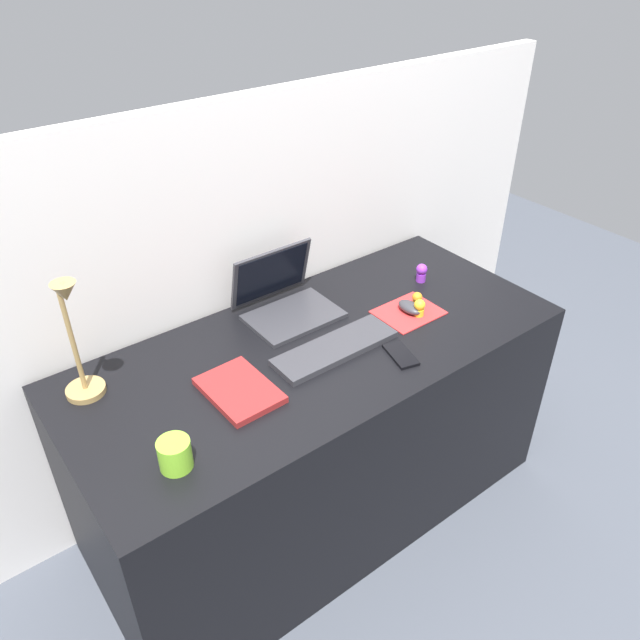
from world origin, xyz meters
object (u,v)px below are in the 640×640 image
coffee_mug (175,454)px  toy_figurine_yellow (419,308)px  mouse (410,307)px  laptop (284,297)px  notebook_pad (239,390)px  cell_phone (401,355)px  desk_lamp (75,344)px  keyboard (335,348)px  toy_figurine_purple (421,272)px  toy_figurine_orange (417,300)px

coffee_mug → toy_figurine_yellow: 0.96m
mouse → coffee_mug: (-0.94, -0.15, 0.02)m
coffee_mug → toy_figurine_yellow: (0.95, 0.11, -0.01)m
laptop → toy_figurine_yellow: bearing=-41.6°
notebook_pad → cell_phone: bearing=-19.0°
desk_lamp → coffee_mug: (0.08, -0.38, -0.15)m
keyboard → toy_figurine_purple: (0.51, 0.14, 0.03)m
keyboard → cell_phone: bearing=-45.2°
toy_figurine_purple → toy_figurine_orange: size_ratio=1.17×
laptop → toy_figurine_orange: laptop is taller
notebook_pad → toy_figurine_orange: bearing=-0.3°
keyboard → mouse: 0.33m
notebook_pad → toy_figurine_purple: 0.86m
keyboard → toy_figurine_orange: 0.38m
toy_figurine_orange → toy_figurine_yellow: toy_figurine_yellow is taller
cell_phone → coffee_mug: (-0.75, 0.01, 0.04)m
keyboard → coffee_mug: 0.62m
cell_phone → coffee_mug: size_ratio=1.54×
keyboard → toy_figurine_purple: bearing=15.4°
notebook_pad → toy_figurine_orange: size_ratio=4.04×
keyboard → cell_phone: 0.20m
keyboard → mouse: size_ratio=4.27×
cell_phone → toy_figurine_orange: toy_figurine_orange is taller
mouse → desk_lamp: 1.06m
mouse → toy_figurine_purple: 0.22m
desk_lamp → keyboard: bearing=-19.8°
laptop → desk_lamp: bearing=-176.9°
cell_phone → toy_figurine_purple: bearing=52.4°
toy_figurine_purple → notebook_pad: bearing=-171.1°
laptop → toy_figurine_yellow: size_ratio=4.73×
desk_lamp → toy_figurine_yellow: (1.03, -0.27, -0.16)m
mouse → desk_lamp: size_ratio=0.24×
toy_figurine_orange → toy_figurine_yellow: bearing=-126.1°
cell_phone → toy_figurine_yellow: 0.24m
toy_figurine_orange → keyboard: bearing=-176.4°
toy_figurine_yellow → cell_phone: bearing=-148.1°
toy_figurine_purple → desk_lamp: bearing=175.0°
laptop → toy_figurine_orange: (0.37, -0.26, -0.02)m
toy_figurine_purple → toy_figurine_orange: 0.18m
laptop → toy_figurine_purple: size_ratio=4.32×
toy_figurine_orange → laptop: bearing=145.0°
toy_figurine_orange → mouse: bearing=-168.4°
keyboard → desk_lamp: (-0.68, 0.25, 0.18)m
toy_figurine_purple → toy_figurine_orange: (-0.14, -0.12, -0.00)m
laptop → desk_lamp: size_ratio=0.75×
laptop → desk_lamp: (-0.69, -0.04, 0.14)m
keyboard → toy_figurine_yellow: (0.34, -0.02, 0.02)m
toy_figurine_yellow → desk_lamp: bearing=165.5°
keyboard → desk_lamp: bearing=160.2°
toy_figurine_yellow → mouse: bearing=105.2°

